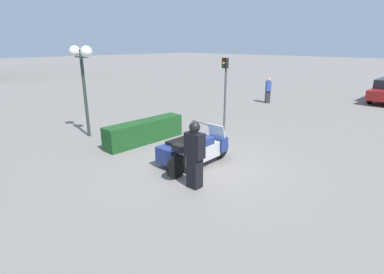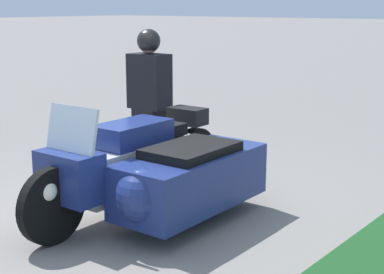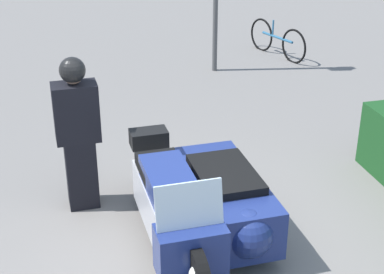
# 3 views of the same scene
# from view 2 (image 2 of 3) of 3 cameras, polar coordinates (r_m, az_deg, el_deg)

# --- Properties ---
(ground_plane) EXTENTS (160.00, 160.00, 0.00)m
(ground_plane) POSITION_cam_2_polar(r_m,az_deg,el_deg) (5.77, -5.99, -7.82)
(ground_plane) COLOR slate
(police_motorcycle) EXTENTS (2.71, 1.27, 1.17)m
(police_motorcycle) POSITION_cam_2_polar(r_m,az_deg,el_deg) (5.57, -3.33, -3.40)
(police_motorcycle) COLOR black
(police_motorcycle) RESTS_ON ground
(officer_rider) EXTENTS (0.30, 0.48, 1.75)m
(officer_rider) POSITION_cam_2_polar(r_m,az_deg,el_deg) (7.00, -4.13, 3.67)
(officer_rider) COLOR black
(officer_rider) RESTS_ON ground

